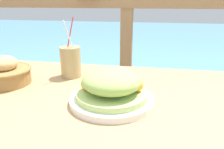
{
  "coord_description": "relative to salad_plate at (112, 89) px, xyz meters",
  "views": [
    {
      "loc": [
        0.16,
        -0.66,
        1.07
      ],
      "look_at": [
        0.03,
        0.06,
        0.82
      ],
      "focal_mm": 35.0,
      "sensor_mm": 36.0,
      "label": 1
    }
  ],
  "objects": [
    {
      "name": "railing_fence",
      "position": [
        -0.04,
        0.73,
        0.02
      ],
      "size": [
        2.8,
        0.08,
        1.11
      ],
      "color": "#937551",
      "rests_on": "ground_plane"
    },
    {
      "name": "patio_table",
      "position": [
        -0.04,
        0.04,
        -0.15
      ],
      "size": [
        1.26,
        0.73,
        0.76
      ],
      "color": "tan",
      "rests_on": "ground_plane"
    },
    {
      "name": "sea_backdrop",
      "position": [
        -0.04,
        3.23,
        -0.55
      ],
      "size": [
        12.0,
        4.0,
        0.5
      ],
      "color": "#568EA8",
      "rests_on": "ground_plane"
    },
    {
      "name": "drink_glass",
      "position": [
        -0.22,
        0.22,
        0.02
      ],
      "size": [
        0.09,
        0.09,
        0.24
      ],
      "color": "tan",
      "rests_on": "patio_table"
    },
    {
      "name": "salad_plate",
      "position": [
        0.0,
        0.0,
        0.0
      ],
      "size": [
        0.27,
        0.27,
        0.11
      ],
      "color": "white",
      "rests_on": "patio_table"
    },
    {
      "name": "bread_basket",
      "position": [
        -0.44,
        0.09,
        -0.0
      ],
      "size": [
        0.2,
        0.2,
        0.11
      ],
      "color": "olive",
      "rests_on": "patio_table"
    }
  ]
}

